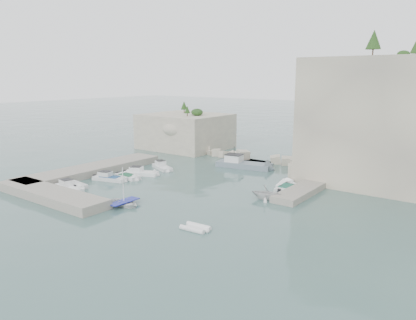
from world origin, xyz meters
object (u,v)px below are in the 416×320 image
Objects in this scene: inflatable_dinghy at (195,229)px; tender_east_d at (305,181)px; motorboat_d at (110,181)px; tender_east_b at (286,190)px; rowboat at (124,206)px; motorboat_e at (76,187)px; tender_east_c at (285,186)px; motorboat_f at (70,190)px; motorboat_b at (141,175)px; motorboat_c at (127,179)px; work_boat at (244,168)px; motorboat_a at (162,169)px; tender_east_a at (266,199)px.

inflatable_dinghy is 24.09m from tender_east_d.
motorboat_d reaches higher than tender_east_b.
motorboat_e is at bearing 81.07° from rowboat.
motorboat_e is at bearing 116.05° from tender_east_c.
motorboat_d reaches higher than inflatable_dinghy.
inflatable_dinghy is at bearing 174.05° from tender_east_b.
inflatable_dinghy is (21.87, -1.07, 0.00)m from motorboat_f.
rowboat is (9.17, -11.59, 0.00)m from motorboat_b.
rowboat is (9.23, -8.87, 0.00)m from motorboat_c.
tender_east_d reaches higher than tender_east_c.
motorboat_e is 22.42m from inflatable_dinghy.
tender_east_c is at bearing 46.15° from motorboat_e.
motorboat_c is at bearing 151.08° from inflatable_dinghy.
motorboat_c is 0.84× the size of motorboat_d.
tender_east_b is (0.73, 18.11, 0.00)m from inflatable_dinghy.
rowboat reaches higher than motorboat_c.
motorboat_b is at bearing 97.53° from tender_east_c.
motorboat_f reaches higher than motorboat_e.
motorboat_a is at bearing -148.62° from work_boat.
motorboat_b is 1.02× the size of motorboat_d.
rowboat is 25.27m from work_boat.
work_boat is at bearing 46.14° from tender_east_c.
motorboat_c reaches higher than inflatable_dinghy.
tender_east_b is 0.47× the size of work_boat.
motorboat_c is 2.55m from motorboat_d.
rowboat is 0.89× the size of tender_east_b.
motorboat_b is 1.18× the size of tender_east_d.
tender_east_c is (11.03, 18.71, 0.00)m from rowboat.
motorboat_b reaches higher than inflatable_dinghy.
motorboat_e is at bearing 116.41° from motorboat_f.
motorboat_a is at bearing 67.14° from motorboat_b.
motorboat_a is 1.20× the size of tender_east_c.
motorboat_e is (-1.85, -7.38, 0.00)m from motorboat_c.
motorboat_f reaches higher than inflatable_dinghy.
motorboat_d reaches higher than tender_east_c.
tender_east_d is (21.29, 14.29, 0.00)m from motorboat_c.
tender_east_a is 11.24m from tender_east_d.
tender_east_d reaches higher than motorboat_a.
work_boat is at bearing 29.51° from motorboat_b.
tender_east_d reaches higher than inflatable_dinghy.
work_boat is (9.71, 13.67, 0.00)m from motorboat_b.
tender_east_b is at bearing 42.54° from motorboat_e.
motorboat_a is 1.17× the size of motorboat_c.
rowboat is 11.25m from inflatable_dinghy.
rowboat reaches higher than tender_east_b.
tender_east_b is (23.02, 15.72, 0.00)m from motorboat_e.
tender_east_a is at bearing 12.53° from motorboat_a.
work_boat is at bearing 66.22° from motorboat_a.
inflatable_dinghy is 18.13m from tender_east_b.
motorboat_f is (-1.43, -8.71, 0.00)m from motorboat_c.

